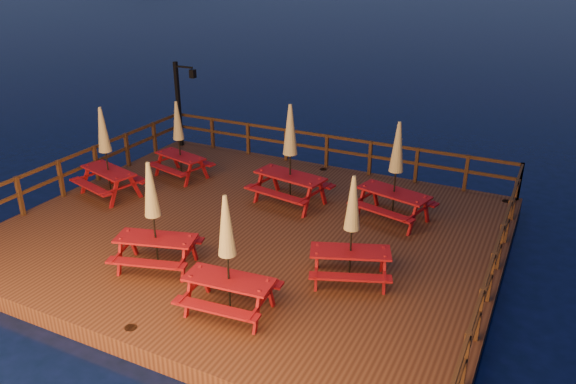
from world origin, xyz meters
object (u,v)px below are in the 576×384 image
at_px(picnic_table_2, 396,171).
at_px(picnic_table_1, 153,215).
at_px(picnic_table_0, 352,228).
at_px(lamp_post, 182,97).

bearing_deg(picnic_table_2, picnic_table_1, -115.98).
bearing_deg(picnic_table_2, picnic_table_0, -74.89).
bearing_deg(lamp_post, picnic_table_1, -58.02).
height_order(picnic_table_0, picnic_table_1, picnic_table_1).
xyz_separation_m(picnic_table_1, picnic_table_2, (3.97, 4.65, 0.08)).
relative_size(picnic_table_1, picnic_table_2, 0.94).
height_order(lamp_post, picnic_table_1, lamp_post).
xyz_separation_m(picnic_table_0, picnic_table_1, (-4.00, -1.39, 0.04)).
distance_m(lamp_post, picnic_table_0, 10.28).
distance_m(lamp_post, picnic_table_2, 8.82).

